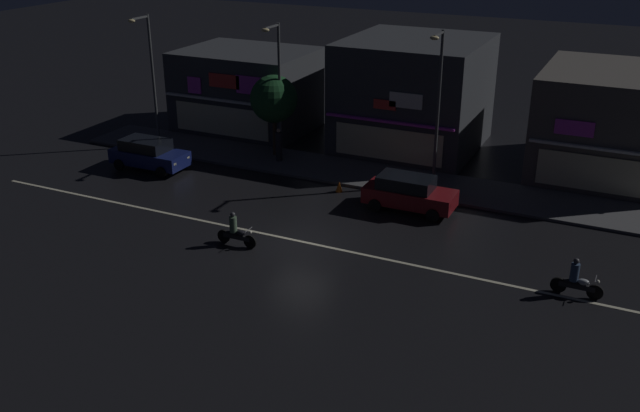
% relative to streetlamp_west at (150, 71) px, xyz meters
% --- Properties ---
extents(ground_plane, '(140.00, 140.00, 0.00)m').
position_rel_streetlamp_west_xyz_m(ground_plane, '(13.77, -7.97, -4.60)').
color(ground_plane, black).
extents(lane_divider_stripe, '(34.27, 0.16, 0.01)m').
position_rel_streetlamp_west_xyz_m(lane_divider_stripe, '(13.77, -7.97, -4.60)').
color(lane_divider_stripe, beige).
rests_on(lane_divider_stripe, ground).
extents(sidewalk_far, '(36.07, 3.78, 0.14)m').
position_rel_streetlamp_west_xyz_m(sidewalk_far, '(13.77, 0.75, -4.53)').
color(sidewalk_far, '#4C4C4F').
rests_on(sidewalk_far, ground).
extents(storefront_left_block, '(7.76, 8.49, 6.39)m').
position_rel_streetlamp_west_xyz_m(storefront_left_block, '(13.77, 6.81, -1.41)').
color(storefront_left_block, '#383A3F').
rests_on(storefront_left_block, ground).
extents(storefront_center_block, '(7.00, 8.54, 5.61)m').
position_rel_streetlamp_west_xyz_m(storefront_center_block, '(24.59, 6.83, -1.80)').
color(storefront_center_block, '#56514C').
rests_on(storefront_center_block, ground).
extents(storefront_right_block, '(8.17, 6.62, 5.04)m').
position_rel_streetlamp_west_xyz_m(storefront_right_block, '(2.95, 5.86, -2.09)').
color(storefront_right_block, '#383A3F').
rests_on(storefront_right_block, ground).
extents(streetlamp_west, '(0.44, 1.64, 7.63)m').
position_rel_streetlamp_west_xyz_m(streetlamp_west, '(0.00, 0.00, 0.00)').
color(streetlamp_west, '#47494C').
rests_on(streetlamp_west, sidewalk_far).
extents(streetlamp_mid, '(0.44, 1.64, 7.53)m').
position_rel_streetlamp_west_xyz_m(streetlamp_mid, '(7.86, 0.96, -0.05)').
color(streetlamp_mid, '#47494C').
rests_on(streetlamp_mid, sidewalk_far).
extents(streetlamp_east, '(0.44, 1.64, 7.82)m').
position_rel_streetlamp_west_xyz_m(streetlamp_east, '(16.92, 0.81, 0.10)').
color(streetlamp_east, '#47494C').
rests_on(streetlamp_east, sidewalk_far).
extents(pedestrian_on_sidewalk, '(0.37, 0.37, 1.86)m').
position_rel_streetlamp_west_xyz_m(pedestrian_on_sidewalk, '(8.02, 0.62, -3.60)').
color(pedestrian_on_sidewalk, '#232328').
rests_on(pedestrian_on_sidewalk, sidewalk_far).
extents(street_tree, '(2.68, 2.68, 4.63)m').
position_rel_streetlamp_west_xyz_m(street_tree, '(7.33, 1.42, -1.19)').
color(street_tree, '#473323').
rests_on(street_tree, sidewalk_far).
extents(parked_car_near_kerb, '(4.30, 1.98, 1.67)m').
position_rel_streetlamp_west_xyz_m(parked_car_near_kerb, '(16.79, -2.63, -3.73)').
color(parked_car_near_kerb, maroon).
rests_on(parked_car_near_kerb, ground).
extents(parked_car_trailing, '(4.30, 1.98, 1.67)m').
position_rel_streetlamp_west_xyz_m(parked_car_trailing, '(2.03, -3.31, -3.73)').
color(parked_car_trailing, navy).
rests_on(parked_car_trailing, ground).
extents(motorcycle_lead, '(1.90, 0.60, 1.52)m').
position_rel_streetlamp_west_xyz_m(motorcycle_lead, '(25.04, -7.67, -3.97)').
color(motorcycle_lead, black).
rests_on(motorcycle_lead, ground).
extents(motorcycle_following, '(1.90, 0.60, 1.52)m').
position_rel_streetlamp_west_xyz_m(motorcycle_following, '(11.39, -9.46, -3.97)').
color(motorcycle_following, black).
rests_on(motorcycle_following, ground).
extents(traffic_cone, '(0.36, 0.36, 0.55)m').
position_rel_streetlamp_west_xyz_m(traffic_cone, '(12.87, -1.93, -4.33)').
color(traffic_cone, orange).
rests_on(traffic_cone, ground).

